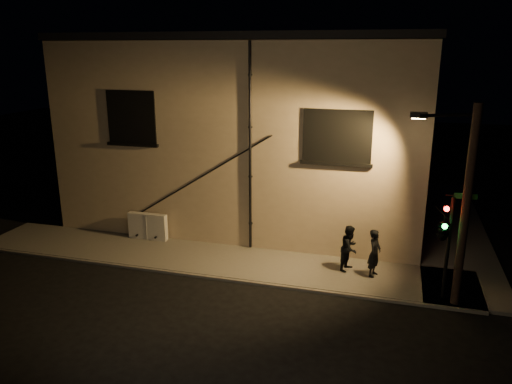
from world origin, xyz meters
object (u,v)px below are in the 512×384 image
(pedestrian_b, at_px, (350,248))
(traffic_signal, at_px, (444,229))
(streetlamp_pole, at_px, (462,202))
(utility_cabinet, at_px, (148,226))
(pedestrian_a, at_px, (374,253))

(pedestrian_b, xyz_separation_m, traffic_signal, (3.06, -1.46, 1.60))
(pedestrian_b, relative_size, streetlamp_pole, 0.26)
(utility_cabinet, height_order, pedestrian_b, pedestrian_b)
(pedestrian_a, distance_m, pedestrian_b, 0.97)
(streetlamp_pole, bearing_deg, utility_cabinet, 169.02)
(utility_cabinet, relative_size, traffic_signal, 0.48)
(utility_cabinet, height_order, pedestrian_a, pedestrian_a)
(utility_cabinet, xyz_separation_m, pedestrian_b, (8.79, -0.80, 0.29))
(pedestrian_b, height_order, traffic_signal, traffic_signal)
(utility_cabinet, relative_size, streetlamp_pole, 0.27)
(pedestrian_b, relative_size, traffic_signal, 0.48)
(traffic_signal, bearing_deg, pedestrian_a, 151.18)
(traffic_signal, bearing_deg, pedestrian_b, 154.48)
(utility_cabinet, height_order, traffic_signal, traffic_signal)
(pedestrian_a, xyz_separation_m, traffic_signal, (2.14, -1.18, 1.58))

